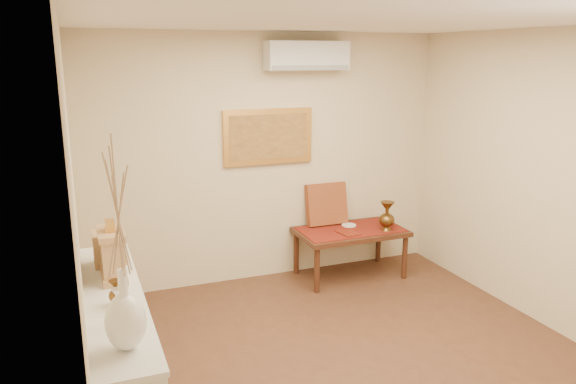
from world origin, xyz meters
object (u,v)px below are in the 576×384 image
brass_urn_tall (387,213)px  low_table (350,235)px  display_ledge (119,365)px  wooden_chest (105,249)px  white_vase (120,248)px  mantel_clock (113,254)px

brass_urn_tall → low_table: bearing=154.0°
display_ledge → wooden_chest: size_ratio=8.28×
white_vase → wooden_chest: 1.37m
display_ledge → low_table: display_ledge is taller
mantel_clock → white_vase: bearing=-90.8°
brass_urn_tall → wooden_chest: bearing=-159.7°
mantel_clock → wooden_chest: (-0.04, 0.28, -0.05)m
brass_urn_tall → display_ledge: size_ratio=0.20×
mantel_clock → low_table: size_ratio=0.34×
white_vase → brass_urn_tall: size_ratio=2.77×
display_ledge → wooden_chest: bearing=90.6°
wooden_chest → mantel_clock: bearing=-82.4°
brass_urn_tall → wooden_chest: wooden_chest is taller
mantel_clock → display_ledge: bearing=-96.1°
white_vase → display_ledge: white_vase is taller
white_vase → brass_urn_tall: bearing=38.8°
display_ledge → low_table: 3.27m
wooden_chest → low_table: (2.68, 1.30, -0.62)m
wooden_chest → brass_urn_tall: bearing=20.3°
low_table → white_vase: bearing=-135.7°
brass_urn_tall → display_ledge: display_ledge is taller
low_table → display_ledge: bearing=-144.9°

